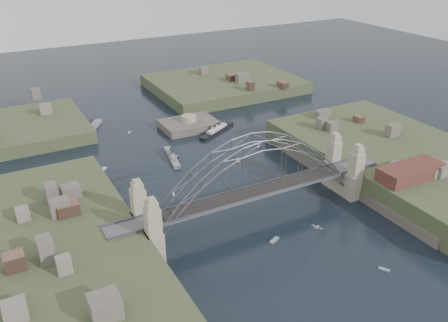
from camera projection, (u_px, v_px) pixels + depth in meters
ground at (254, 217)px, 133.21m from camera, size 500.00×500.00×0.00m
bridge at (256, 179)px, 127.81m from camera, size 84.00×13.80×24.60m
shore_west at (41, 275)px, 107.77m from camera, size 50.50×90.00×12.00m
shore_east at (401, 168)px, 156.94m from camera, size 50.50×90.00×12.00m
headland_nw at (6, 136)px, 184.46m from camera, size 60.00×45.00×9.00m
headland_ne at (224, 88)px, 241.23m from camera, size 70.00×55.00×9.50m
fort_island at (189, 129)px, 193.81m from camera, size 22.00×16.00×9.40m
wharf_shed at (410, 172)px, 136.64m from camera, size 20.00×8.00×4.00m
finger_pier at (432, 227)px, 127.51m from camera, size 4.00×22.00×1.40m
naval_cruiser_near at (172, 157)px, 167.22m from camera, size 5.32×17.28×5.14m
naval_cruiser_far at (92, 127)px, 191.74m from camera, size 11.59×15.86×5.88m
ocean_liner at (217, 130)px, 189.20m from camera, size 19.66×12.78×5.14m
aeroplane at (317, 227)px, 113.84m from camera, size 1.65×2.83×0.43m
small_boat_a at (173, 194)px, 144.64m from camera, size 1.45×2.46×1.43m
small_boat_b at (238, 160)px, 164.50m from camera, size 1.59×1.96×2.38m
small_boat_c at (274, 240)px, 123.12m from camera, size 3.53×2.41×0.45m
small_boat_d at (259, 145)px, 175.67m from camera, size 2.25×1.79×2.38m
small_boat_e at (103, 169)px, 159.61m from camera, size 2.99×3.14×1.43m
small_boat_f at (177, 157)px, 168.21m from camera, size 1.62×1.40×1.43m
small_boat_g at (384, 270)px, 112.45m from camera, size 2.10×2.71×0.45m
small_boat_h at (129, 133)px, 188.55m from camera, size 1.89×1.98×1.43m
small_boat_i at (314, 177)px, 153.00m from camera, size 2.34×1.59×2.38m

